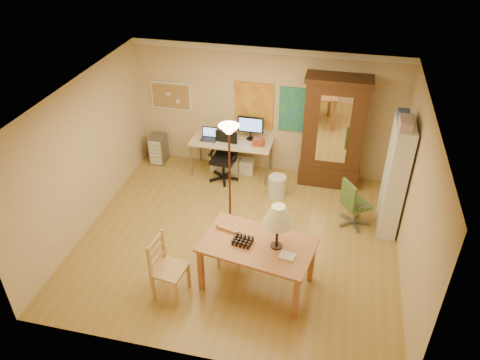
% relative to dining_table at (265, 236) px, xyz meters
% --- Properties ---
extents(floor, '(5.50, 5.50, 0.00)m').
position_rel_dining_table_xyz_m(floor, '(-0.63, 1.01, -0.99)').
color(floor, '#A4823A').
rests_on(floor, ground).
extents(crown_molding, '(5.50, 0.08, 0.12)m').
position_rel_dining_table_xyz_m(crown_molding, '(-0.63, 3.47, 1.65)').
color(crown_molding, white).
rests_on(crown_molding, floor).
extents(corkboard, '(0.90, 0.04, 0.62)m').
position_rel_dining_table_xyz_m(corkboard, '(-2.68, 3.48, 0.51)').
color(corkboard, '#A88E4F').
rests_on(corkboard, floor).
extents(art_panel_left, '(0.80, 0.04, 1.00)m').
position_rel_dining_table_xyz_m(art_panel_left, '(-0.88, 3.48, 0.46)').
color(art_panel_left, yellow).
rests_on(art_panel_left, floor).
extents(art_panel_right, '(0.75, 0.04, 0.95)m').
position_rel_dining_table_xyz_m(art_panel_right, '(0.02, 3.48, 0.46)').
color(art_panel_right, teal).
rests_on(art_panel_right, floor).
extents(dining_table, '(1.81, 1.27, 1.56)m').
position_rel_dining_table_xyz_m(dining_table, '(0.00, 0.00, 0.00)').
color(dining_table, '#9C5833').
rests_on(dining_table, floor).
extents(ladder_chair_back, '(0.51, 0.50, 0.91)m').
position_rel_dining_table_xyz_m(ladder_chair_back, '(-0.57, 0.31, -0.56)').
color(ladder_chair_back, tan).
rests_on(ladder_chair_back, floor).
extents(ladder_chair_left, '(0.52, 0.54, 1.03)m').
position_rel_dining_table_xyz_m(ladder_chair_left, '(-1.37, -0.48, -0.51)').
color(ladder_chair_left, tan).
rests_on(ladder_chair_left, floor).
extents(torchiere_lamp, '(0.36, 0.36, 1.98)m').
position_rel_dining_table_xyz_m(torchiere_lamp, '(-0.90, 1.48, 0.60)').
color(torchiere_lamp, '#43231B').
rests_on(torchiere_lamp, floor).
extents(computer_desk, '(1.70, 0.74, 1.29)m').
position_rel_dining_table_xyz_m(computer_desk, '(-1.25, 3.16, -0.52)').
color(computer_desk, '#C4A88F').
rests_on(computer_desk, floor).
extents(office_chair_black, '(0.64, 0.64, 1.03)m').
position_rel_dining_table_xyz_m(office_chair_black, '(-1.37, 2.85, -0.71)').
color(office_chair_black, black).
rests_on(office_chair_black, floor).
extents(office_chair_green, '(0.60, 0.59, 0.94)m').
position_rel_dining_table_xyz_m(office_chair_green, '(1.32, 1.88, -0.74)').
color(office_chair_green, slate).
rests_on(office_chair_green, floor).
extents(drawer_cart, '(0.32, 0.39, 0.65)m').
position_rel_dining_table_xyz_m(drawer_cart, '(-2.98, 3.20, -0.66)').
color(drawer_cart, slate).
rests_on(drawer_cart, floor).
extents(armoire, '(1.26, 0.60, 2.32)m').
position_rel_dining_table_xyz_m(armoire, '(0.78, 3.24, 0.02)').
color(armoire, '#391F0F').
rests_on(armoire, floor).
extents(bookshelf, '(0.31, 0.83, 2.09)m').
position_rel_dining_table_xyz_m(bookshelf, '(1.92, 1.97, 0.05)').
color(bookshelf, white).
rests_on(bookshelf, floor).
extents(wastebin, '(0.35, 0.35, 0.44)m').
position_rel_dining_table_xyz_m(wastebin, '(-0.18, 2.47, -0.77)').
color(wastebin, silver).
rests_on(wastebin, floor).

